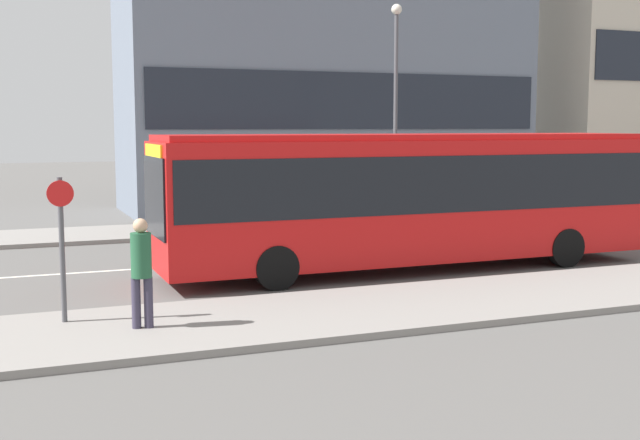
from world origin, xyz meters
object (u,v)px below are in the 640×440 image
(parked_car_0, at_px, (608,205))
(pedestrian_near_stop, at_px, (141,265))
(bus_stop_sign, at_px, (62,238))
(street_lamp, at_px, (396,92))
(city_bus, at_px, (409,192))

(parked_car_0, bearing_deg, pedestrian_near_stop, -152.17)
(bus_stop_sign, xyz_separation_m, street_lamp, (11.75, 10.63, 3.02))
(city_bus, distance_m, pedestrian_near_stop, 8.02)
(street_lamp, bearing_deg, pedestrian_near_stop, -132.52)
(pedestrian_near_stop, bearing_deg, parked_car_0, 38.59)
(pedestrian_near_stop, height_order, bus_stop_sign, bus_stop_sign)
(parked_car_0, relative_size, street_lamp, 0.63)
(parked_car_0, xyz_separation_m, bus_stop_sign, (-19.38, -8.71, 0.96))
(city_bus, height_order, pedestrian_near_stop, city_bus)
(street_lamp, bearing_deg, parked_car_0, -14.08)
(city_bus, distance_m, bus_stop_sign, 8.70)
(parked_car_0, distance_m, bus_stop_sign, 21.27)
(city_bus, height_order, parked_car_0, city_bus)
(bus_stop_sign, bearing_deg, city_bus, 19.81)
(parked_car_0, distance_m, street_lamp, 8.82)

